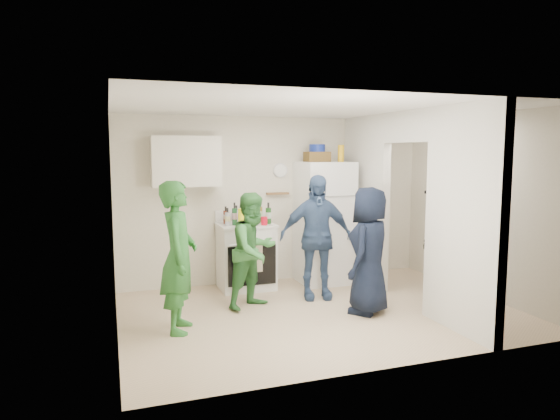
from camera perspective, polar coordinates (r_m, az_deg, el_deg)
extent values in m
plane|color=beige|center=(6.35, 4.62, -11.54)|extent=(4.80, 4.80, 0.00)
plane|color=silver|center=(7.65, -0.39, 1.18)|extent=(4.80, 0.00, 4.80)
plane|color=silver|center=(4.59, 13.29, -2.71)|extent=(4.80, 0.00, 4.80)
plane|color=silver|center=(5.57, -18.52, -1.24)|extent=(0.00, 3.40, 3.40)
plane|color=silver|center=(7.37, 22.08, 0.48)|extent=(0.00, 3.40, 3.40)
plane|color=white|center=(6.05, 4.84, 11.55)|extent=(4.80, 4.80, 0.00)
cube|color=silver|center=(7.59, 9.70, 1.04)|extent=(0.12, 1.20, 2.50)
cube|color=silver|center=(5.77, 20.23, -1.04)|extent=(0.12, 1.20, 2.50)
cube|color=silver|center=(6.61, 14.51, 9.21)|extent=(0.12, 1.00, 0.40)
cube|color=white|center=(7.29, -3.92, -5.28)|extent=(0.80, 0.66, 0.95)
cube|color=silver|center=(7.12, -10.71, 5.49)|extent=(0.95, 0.34, 0.70)
cube|color=white|center=(7.59, 5.04, -1.43)|extent=(0.75, 0.73, 1.83)
cube|color=brown|center=(7.52, 4.26, 6.08)|extent=(0.35, 0.25, 0.15)
cylinder|color=navy|center=(7.52, 4.27, 7.07)|extent=(0.24, 0.24, 0.11)
cylinder|color=yellow|center=(7.52, 6.97, 6.43)|extent=(0.09, 0.09, 0.25)
cylinder|color=white|center=(7.62, 0.02, 4.55)|extent=(0.22, 0.02, 0.22)
cube|color=olive|center=(7.60, -0.27, 1.90)|extent=(0.35, 0.08, 0.03)
cube|color=black|center=(7.48, 21.10, 3.68)|extent=(0.03, 0.70, 0.80)
cube|color=white|center=(7.47, 21.01, 3.68)|extent=(0.04, 0.76, 0.86)
cube|color=white|center=(7.45, 20.97, 6.37)|extent=(0.04, 0.82, 0.18)
cylinder|color=#FFF715|center=(6.95, -4.45, -0.86)|extent=(0.09, 0.09, 0.25)
cylinder|color=red|center=(7.07, -1.81, -1.25)|extent=(0.09, 0.09, 0.12)
imported|color=#2F7630|center=(5.61, -11.51, -5.26)|extent=(0.54, 0.69, 1.67)
imported|color=#388143|center=(6.36, -3.01, -4.63)|extent=(0.90, 0.83, 1.47)
imported|color=#3A547F|center=(6.75, 4.12, -3.09)|extent=(1.04, 0.58, 1.68)
imported|color=black|center=(6.22, 10.16, -4.58)|extent=(0.90, 0.88, 1.56)
imported|color=black|center=(7.39, 18.20, -2.76)|extent=(0.80, 1.15, 1.63)
cylinder|color=maroon|center=(7.25, -6.22, -0.58)|extent=(0.07, 0.07, 0.25)
cylinder|color=#1D592D|center=(7.08, -5.22, -0.44)|extent=(0.07, 0.07, 0.32)
cylinder|color=#A7ABB5|center=(7.32, -5.00, -0.46)|extent=(0.08, 0.08, 0.25)
cylinder|color=brown|center=(7.13, -3.55, -0.50)|extent=(0.06, 0.06, 0.29)
cylinder|color=#A1A4B3|center=(7.40, -3.57, -0.22)|extent=(0.07, 0.07, 0.30)
cylinder|color=#133523|center=(7.25, -2.66, -0.37)|extent=(0.07, 0.07, 0.29)
cylinder|color=olive|center=(7.41, -2.29, -0.20)|extent=(0.07, 0.07, 0.30)
cylinder|color=#B3B5C0|center=(7.02, -6.01, -0.78)|extent=(0.08, 0.08, 0.25)
cylinder|color=#5E2B10|center=(7.29, -3.67, -0.35)|extent=(0.07, 0.07, 0.29)
cylinder|color=#1B4D1A|center=(7.18, -1.34, -0.36)|extent=(0.08, 0.08, 0.31)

